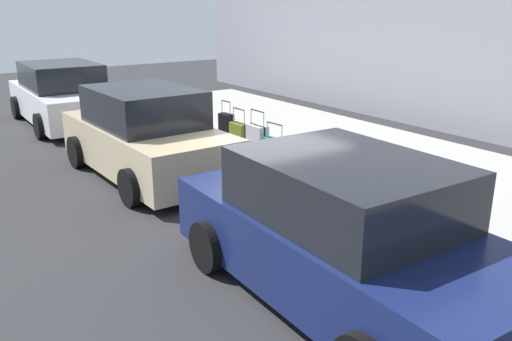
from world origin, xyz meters
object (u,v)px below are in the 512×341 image
(suitcase_olive_9, at_px, (239,139))
(fire_hydrant, at_px, (205,121))
(suitcase_silver_1, at_px, (413,200))
(suitcase_maroon_6, at_px, (296,161))
(suitcase_black_3, at_px, (356,183))
(suitcase_olive_2, at_px, (389,190))
(suitcase_teal_7, at_px, (274,153))
(parked_car_white_2, at_px, (63,96))
(bollard_post, at_px, (190,118))
(suitcase_red_4, at_px, (334,174))
(suitcase_silver_8, at_px, (257,143))
(suitcase_teal_0, at_px, (446,220))
(parked_car_beige_1, at_px, (146,136))
(suitcase_navy_5, at_px, (313,167))
(suitcase_black_10, at_px, (226,131))
(parked_car_navy_0, at_px, (343,235))

(suitcase_olive_9, xyz_separation_m, fire_hydrant, (1.52, -0.04, 0.11))
(suitcase_silver_1, distance_m, suitcase_maroon_6, 2.74)
(suitcase_black_3, distance_m, fire_hydrant, 4.97)
(suitcase_silver_1, height_order, suitcase_olive_2, suitcase_silver_1)
(suitcase_teal_7, distance_m, parked_car_white_2, 7.23)
(suitcase_olive_2, height_order, bollard_post, suitcase_olive_2)
(suitcase_red_4, distance_m, suitcase_silver_8, 2.30)
(suitcase_teal_0, height_order, parked_car_white_2, parked_car_white_2)
(suitcase_olive_2, height_order, parked_car_white_2, parked_car_white_2)
(suitcase_olive_9, height_order, parked_car_beige_1, parked_car_beige_1)
(suitcase_navy_5, relative_size, fire_hydrant, 1.03)
(fire_hydrant, bearing_deg, suitcase_black_3, 179.15)
(suitcase_teal_0, height_order, suitcase_silver_1, suitcase_silver_1)
(suitcase_black_10, xyz_separation_m, fire_hydrant, (0.99, -0.02, 0.06))
(fire_hydrant, bearing_deg, suitcase_teal_7, 179.46)
(suitcase_olive_9, bearing_deg, fire_hydrant, -1.55)
(fire_hydrant, distance_m, parked_car_beige_1, 2.48)
(suitcase_maroon_6, bearing_deg, suitcase_olive_2, -179.24)
(suitcase_red_4, xyz_separation_m, parked_car_beige_1, (3.04, 2.00, 0.32))
(fire_hydrant, xyz_separation_m, bollard_post, (0.48, 0.15, -0.00))
(suitcase_olive_2, bearing_deg, suitcase_teal_0, 174.95)
(suitcase_teal_7, relative_size, suitcase_silver_8, 0.86)
(suitcase_olive_9, distance_m, parked_car_beige_1, 2.03)
(suitcase_black_3, bearing_deg, suitcase_navy_5, -2.37)
(parked_car_white_2, bearing_deg, suitcase_black_10, -158.69)
(suitcase_teal_0, height_order, suitcase_olive_2, suitcase_olive_2)
(suitcase_silver_8, bearing_deg, suitcase_navy_5, 178.89)
(suitcase_silver_1, bearing_deg, parked_car_navy_0, 108.63)
(fire_hydrant, relative_size, parked_car_white_2, 0.18)
(suitcase_black_3, relative_size, suitcase_teal_7, 1.12)
(suitcase_olive_2, distance_m, suitcase_black_3, 0.57)
(suitcase_olive_2, relative_size, suitcase_navy_5, 1.04)
(bollard_post, bearing_deg, suitcase_black_10, -175.09)
(suitcase_red_4, xyz_separation_m, suitcase_teal_7, (1.69, -0.02, -0.03))
(suitcase_maroon_6, height_order, suitcase_silver_8, suitcase_silver_8)
(parked_car_navy_0, bearing_deg, suitcase_teal_0, -86.57)
(suitcase_teal_0, distance_m, suitcase_black_10, 5.63)
(suitcase_maroon_6, relative_size, parked_car_white_2, 0.12)
(suitcase_maroon_6, xyz_separation_m, fire_hydrant, (3.32, 0.04, 0.17))
(suitcase_olive_2, bearing_deg, fire_hydrant, 0.68)
(suitcase_black_3, xyz_separation_m, parked_car_white_2, (9.16, 1.97, 0.29))
(suitcase_red_4, xyz_separation_m, fire_hydrant, (4.42, -0.04, 0.12))
(suitcase_silver_8, bearing_deg, suitcase_olive_2, -178.98)
(suitcase_navy_5, xyz_separation_m, suitcase_black_10, (2.90, -0.00, 0.08))
(bollard_post, bearing_deg, parked_car_white_2, 27.00)
(parked_car_beige_1, bearing_deg, suitcase_black_10, -78.87)
(suitcase_teal_7, relative_size, fire_hydrant, 1.05)
(suitcase_silver_8, xyz_separation_m, fire_hydrant, (2.12, 0.01, 0.08))
(suitcase_maroon_6, height_order, suitcase_olive_9, suitcase_olive_9)
(suitcase_red_4, distance_m, bollard_post, 4.90)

